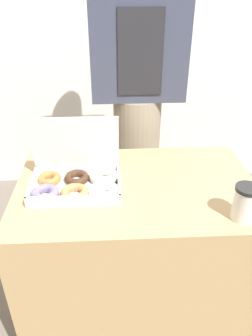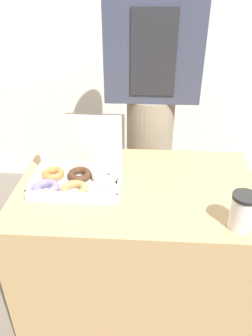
# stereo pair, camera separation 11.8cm
# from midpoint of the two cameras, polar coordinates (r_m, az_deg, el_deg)

# --- Properties ---
(ground_plane) EXTENTS (14.00, 14.00, 0.00)m
(ground_plane) POSITION_cam_midpoint_polar(r_m,az_deg,el_deg) (1.80, -0.60, -23.61)
(ground_plane) COLOR #665B51
(wall_back) EXTENTS (10.00, 0.05, 2.60)m
(wall_back) POSITION_cam_midpoint_polar(r_m,az_deg,el_deg) (2.34, -2.40, 26.76)
(wall_back) COLOR silver
(wall_back) RESTS_ON ground_plane
(table) EXTENTS (0.93, 0.60, 0.76)m
(table) POSITION_cam_midpoint_polar(r_m,az_deg,el_deg) (1.50, -0.68, -15.13)
(table) COLOR tan
(table) RESTS_ON ground_plane
(donut_box) EXTENTS (0.36, 0.25, 0.26)m
(donut_box) POSITION_cam_midpoint_polar(r_m,az_deg,el_deg) (1.24, -10.94, -2.08)
(donut_box) COLOR white
(donut_box) RESTS_ON table
(coffee_cup) EXTENTS (0.08, 0.08, 0.12)m
(coffee_cup) POSITION_cam_midpoint_polar(r_m,az_deg,el_deg) (1.11, 17.19, -5.95)
(coffee_cup) COLOR silver
(coffee_cup) RESTS_ON table
(person_customer) EXTENTS (0.45, 0.25, 1.74)m
(person_customer) POSITION_cam_midpoint_polar(r_m,az_deg,el_deg) (1.70, 0.00, 12.93)
(person_customer) COLOR gray
(person_customer) RESTS_ON ground_plane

